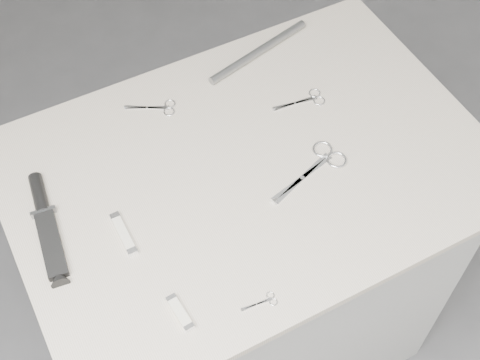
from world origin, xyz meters
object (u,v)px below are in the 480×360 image
embroidery_scissors_b (159,108)px  metal_rail (259,52)px  sheathed_knife (45,221)px  large_shears (320,163)px  embroidery_scissors_a (307,100)px  pocket_knife_a (123,234)px  pocket_knife_b (180,313)px  tiny_scissors (264,302)px  plinth (248,271)px

embroidery_scissors_b → metal_rail: size_ratio=0.37×
embroidery_scissors_b → metal_rail: 0.28m
sheathed_knife → large_shears: bearing=-95.6°
metal_rail → embroidery_scissors_b: bearing=-170.6°
embroidery_scissors_a → sheathed_knife: bearing=-168.7°
sheathed_knife → pocket_knife_a: sheathed_knife is taller
pocket_knife_b → large_shears: bearing=-71.2°
pocket_knife_a → embroidery_scissors_b: bearing=-35.8°
embroidery_scissors_a → tiny_scissors: (-0.33, -0.39, -0.00)m
tiny_scissors → metal_rail: bearing=67.9°
sheathed_knife → metal_rail: sheathed_knife is taller
pocket_knife_a → sheathed_knife: bearing=51.9°
plinth → pocket_knife_b: 0.59m
large_shears → tiny_scissors: bearing=-156.1°
tiny_scissors → pocket_knife_a: bearing=130.2°
embroidery_scissors_a → metal_rail: size_ratio=0.42×
embroidery_scissors_a → pocket_knife_a: 0.52m
plinth → sheathed_knife: 0.64m
tiny_scissors → metal_rail: (0.30, 0.57, 0.01)m
sheathed_knife → pocket_knife_b: (0.15, -0.30, -0.00)m
large_shears → plinth: bearing=137.2°
large_shears → embroidery_scissors_a: 0.18m
sheathed_knife → embroidery_scissors_b: bearing=-54.3°
sheathed_knife → metal_rail: (0.60, 0.22, 0.00)m
sheathed_knife → metal_rail: 0.63m
sheathed_knife → pocket_knife_a: bearing=-120.8°
tiny_scissors → pocket_knife_a: pocket_knife_a is taller
embroidery_scissors_b → pocket_knife_a: pocket_knife_a is taller
pocket_knife_b → metal_rail: size_ratio=0.26×
large_shears → embroidery_scissors_b: 0.38m
metal_rail → pocket_knife_a: bearing=-146.2°
plinth → pocket_knife_a: 0.56m
plinth → embroidery_scissors_a: bearing=26.7°
embroidery_scissors_a → plinth: bearing=-145.6°
sheathed_knife → pocket_knife_b: size_ratio=3.26×
sheathed_knife → pocket_knife_b: 0.33m
large_shears → embroidery_scissors_a: bearing=50.5°
plinth → embroidery_scissors_b: embroidery_scissors_b is taller
embroidery_scissors_b → sheathed_knife: sheathed_knife is taller
plinth → large_shears: (0.13, -0.06, 0.47)m
sheathed_knife → plinth: bearing=-91.1°
sheathed_knife → metal_rail: size_ratio=0.85×
tiny_scissors → pocket_knife_a: size_ratio=0.68×
pocket_knife_a → metal_rail: bearing=-56.2°
tiny_scissors → pocket_knife_b: bearing=166.8°
embroidery_scissors_b → tiny_scissors: same height
embroidery_scissors_b → sheathed_knife: bearing=-122.9°
plinth → tiny_scissors: 0.57m
embroidery_scissors_a → embroidery_scissors_b: 0.33m
large_shears → embroidery_scissors_a: (0.07, 0.17, -0.00)m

